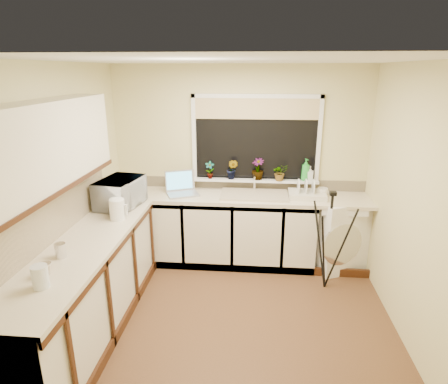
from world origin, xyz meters
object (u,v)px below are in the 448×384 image
steel_jar (60,250)px  microwave (120,193)px  laptop (181,188)px  plant_d (280,172)px  soap_bottle_clear (310,174)px  plant_c (258,169)px  soap_bottle_green (306,170)px  dish_rack (307,195)px  tripod (329,241)px  plant_a (210,170)px  kettle (117,210)px  cup_back (323,192)px  cup_left (45,269)px  glass_jug (40,277)px  plant_b (232,169)px  washing_machine (337,232)px

steel_jar → microwave: (0.07, 1.24, 0.10)m
laptop → steel_jar: 1.88m
plant_d → soap_bottle_clear: plant_d is taller
plant_c → soap_bottle_green: size_ratio=0.98×
dish_rack → tripod: size_ratio=0.38×
plant_a → kettle: bearing=-127.1°
soap_bottle_green → cup_back: size_ratio=2.03×
tripod → soap_bottle_green: bearing=103.7°
microwave → dish_rack: bearing=-67.6°
steel_jar → dish_rack: bearing=38.3°
plant_d → soap_bottle_green: size_ratio=0.76×
laptop → steel_jar: bearing=-134.2°
soap_bottle_green → soap_bottle_clear: bearing=-7.2°
kettle → cup_left: 1.15m
plant_d → cup_left: size_ratio=2.01×
laptop → plant_d: bearing=-15.6°
plant_a → plant_c: bearing=1.5°
tripod → cup_back: 0.69m
glass_jug → soap_bottle_clear: size_ratio=0.91×
plant_b → soap_bottle_green: size_ratio=0.92×
steel_jar → cup_back: bearing=36.7°
dish_rack → steel_jar: steel_jar is taller
plant_d → cup_left: (-1.86, -2.21, -0.21)m
laptop → plant_b: 0.68m
soap_bottle_green → kettle: bearing=-151.3°
plant_d → tripod: bearing=-54.3°
dish_rack → glass_jug: size_ratio=2.62×
washing_machine → plant_d: plant_d is taller
soap_bottle_green → soap_bottle_clear: soap_bottle_green is taller
glass_jug → soap_bottle_green: (2.11, 2.41, 0.20)m
plant_d → plant_b: bearing=179.1°
plant_c → cup_left: (-1.58, -2.24, -0.24)m
steel_jar → glass_jug: bearing=-79.1°
steel_jar → soap_bottle_clear: (2.25, 1.96, 0.18)m
dish_rack → cup_left: (-2.18, -2.02, 0.02)m
plant_a → cup_back: (1.40, -0.15, -0.21)m
washing_machine → microwave: microwave is taller
soap_bottle_green → tripod: bearing=-74.9°
washing_machine → plant_d: bearing=143.4°
tripod → plant_a: 1.69m
dish_rack → glass_jug: (-2.12, -2.19, 0.05)m
kettle → cup_back: bearing=22.8°
laptop → glass_jug: (-0.57, -2.21, 0.01)m
steel_jar → plant_c: (1.60, 1.96, 0.22)m
plant_a → cup_left: size_ratio=2.14×
cup_left → dish_rack: bearing=42.8°
tripod → plant_a: (-1.41, 0.73, 0.59)m
plant_d → washing_machine: bearing=-12.5°
soap_bottle_green → plant_b: bearing=-178.6°
kettle → plant_c: (1.43, 1.11, 0.18)m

